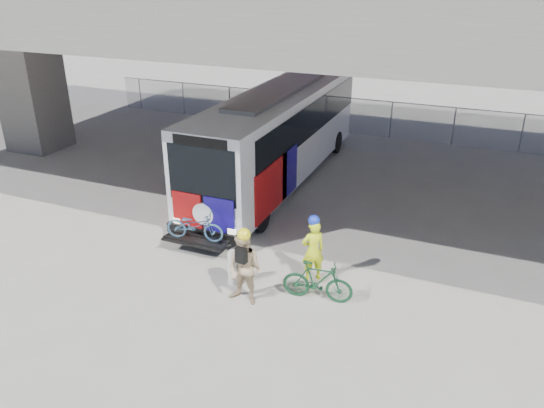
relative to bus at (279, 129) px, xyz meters
The scene contains 8 objects.
ground 5.36m from the bus, 66.07° to the right, with size 160.00×160.00×0.00m, color #9E9991.
bus is the anchor object (origin of this frame).
overpass 4.89m from the bus, 14.21° to the right, with size 40.00×16.00×7.95m.
chainlink_fence 7.79m from the bus, 75.06° to the left, with size 30.00×0.06×30.00m.
bollard 7.95m from the bus, 76.98° to the right, with size 0.27×0.27×1.05m.
cyclist_hivis 7.59m from the bus, 60.73° to the right, with size 0.77×0.74×1.95m.
cyclist_tan 8.68m from the bus, 73.56° to the right, with size 1.00×0.81×2.12m.
bike_parked 8.65m from the bus, 61.09° to the right, with size 0.52×1.83×1.10m, color #154327.
Camera 1 is at (5.51, -14.05, 7.96)m, focal length 35.00 mm.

